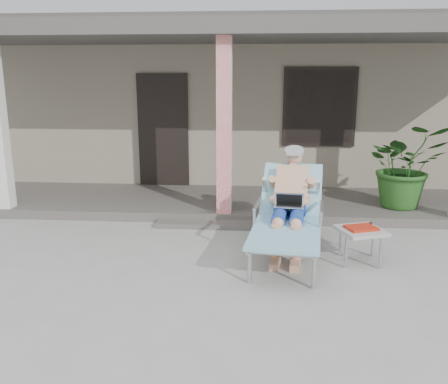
{
  "coord_description": "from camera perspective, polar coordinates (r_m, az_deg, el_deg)",
  "views": [
    {
      "loc": [
        0.55,
        -4.88,
        2.19
      ],
      "look_at": [
        0.12,
        0.6,
        0.85
      ],
      "focal_mm": 38.0,
      "sensor_mm": 36.0,
      "label": 1
    }
  ],
  "objects": [
    {
      "name": "ground",
      "position": [
        5.38,
        -1.79,
        -10.34
      ],
      "size": [
        60.0,
        60.0,
        0.0
      ],
      "primitive_type": "plane",
      "color": "#9E9E99",
      "rests_on": "ground"
    },
    {
      "name": "house",
      "position": [
        11.4,
        1.77,
        11.07
      ],
      "size": [
        10.4,
        5.4,
        3.3
      ],
      "color": "gray",
      "rests_on": "ground"
    },
    {
      "name": "porch_deck",
      "position": [
        8.18,
        0.49,
        -1.29
      ],
      "size": [
        10.0,
        2.0,
        0.15
      ],
      "primitive_type": "cube",
      "color": "#605B56",
      "rests_on": "ground"
    },
    {
      "name": "porch_overhang",
      "position": [
        7.87,
        0.51,
        18.06
      ],
      "size": [
        10.0,
        2.3,
        2.85
      ],
      "color": "silver",
      "rests_on": "porch_deck"
    },
    {
      "name": "porch_step",
      "position": [
        7.09,
        -0.16,
        -3.98
      ],
      "size": [
        2.0,
        0.3,
        0.07
      ],
      "primitive_type": "cube",
      "color": "#605B56",
      "rests_on": "ground"
    },
    {
      "name": "lounger",
      "position": [
        5.94,
        7.92,
        0.42
      ],
      "size": [
        1.03,
        2.15,
        1.36
      ],
      "rotation": [
        0.0,
        0.0,
        -0.12
      ],
      "color": "#B7B7BC",
      "rests_on": "ground"
    },
    {
      "name": "side_table",
      "position": [
        5.93,
        16.14,
        -4.67
      ],
      "size": [
        0.64,
        0.64,
        0.45
      ],
      "rotation": [
        0.0,
        0.0,
        0.34
      ],
      "color": "#A5A4A0",
      "rests_on": "ground"
    },
    {
      "name": "potted_palm",
      "position": [
        8.04,
        20.95,
        2.97
      ],
      "size": [
        1.28,
        1.13,
        1.34
      ],
      "primitive_type": "imported",
      "rotation": [
        0.0,
        0.0,
        0.08
      ],
      "color": "#26591E",
      "rests_on": "porch_deck"
    }
  ]
}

